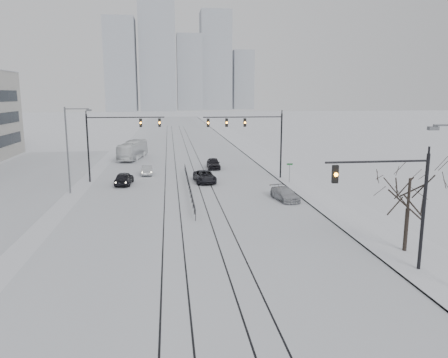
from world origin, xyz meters
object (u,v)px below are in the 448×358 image
(traffic_mast_near, at_px, (398,197))
(sedan_sb_inner, at_px, (124,178))
(sedan_nb_far, at_px, (213,163))
(sedan_nb_right, at_px, (285,194))
(box_truck, at_px, (133,150))
(sedan_nb_front, at_px, (205,177))
(bare_tree, at_px, (410,186))
(sedan_sb_outer, at_px, (147,170))

(traffic_mast_near, relative_size, sedan_sb_inner, 1.59)
(traffic_mast_near, xyz_separation_m, sedan_nb_far, (-6.73, 37.51, -3.82))
(traffic_mast_near, bearing_deg, sedan_nb_right, 95.17)
(sedan_sb_inner, bearing_deg, box_truck, -84.04)
(sedan_nb_front, relative_size, sedan_nb_far, 1.14)
(traffic_mast_near, distance_m, sedan_sb_inner, 33.26)
(sedan_nb_front, bearing_deg, bare_tree, -70.29)
(traffic_mast_near, bearing_deg, sedan_sb_inner, 123.14)
(traffic_mast_near, xyz_separation_m, sedan_nb_front, (-8.74, 27.94, -3.88))
(traffic_mast_near, relative_size, bare_tree, 1.15)
(bare_tree, bearing_deg, box_truck, 114.95)
(traffic_mast_near, distance_m, bare_tree, 3.85)
(traffic_mast_near, xyz_separation_m, sedan_sb_outer, (-15.73, 33.83, -3.93))
(sedan_sb_inner, relative_size, box_truck, 0.43)
(sedan_sb_inner, height_order, sedan_nb_right, sedan_sb_inner)
(bare_tree, distance_m, sedan_nb_right, 16.12)
(bare_tree, relative_size, sedan_nb_right, 1.42)
(bare_tree, xyz_separation_m, sedan_sb_inner, (-20.47, 24.66, -3.74))
(sedan_nb_right, xyz_separation_m, sedan_nb_far, (-5.09, 19.40, 0.11))
(sedan_nb_front, height_order, sedan_nb_far, sedan_nb_far)
(bare_tree, height_order, sedan_nb_right, bare_tree)
(traffic_mast_near, relative_size, sedan_sb_outer, 1.83)
(sedan_sb_outer, height_order, sedan_nb_front, sedan_nb_front)
(sedan_sb_outer, bearing_deg, bare_tree, 119.11)
(sedan_nb_right, height_order, sedan_nb_far, sedan_nb_far)
(sedan_nb_far, bearing_deg, box_truck, 138.61)
(box_truck, bearing_deg, sedan_nb_right, 130.04)
(sedan_sb_inner, bearing_deg, sedan_nb_far, -134.68)
(sedan_sb_inner, relative_size, sedan_nb_right, 1.02)
(sedan_nb_front, xyz_separation_m, box_truck, (-9.91, 20.33, 0.74))
(bare_tree, bearing_deg, sedan_sb_outer, 120.48)
(sedan_sb_outer, height_order, sedan_nb_right, sedan_sb_outer)
(bare_tree, distance_m, sedan_sb_outer, 35.97)
(traffic_mast_near, relative_size, sedan_nb_front, 1.42)
(sedan_nb_front, xyz_separation_m, sedan_nb_right, (7.10, -9.83, -0.06))
(sedan_nb_right, xyz_separation_m, box_truck, (-17.01, 30.16, 0.80))
(sedan_nb_far, bearing_deg, sedan_nb_right, -74.61)
(sedan_sb_inner, bearing_deg, sedan_sb_outer, -106.41)
(sedan_nb_front, bearing_deg, box_truck, 111.61)
(bare_tree, relative_size, sedan_nb_front, 1.24)
(traffic_mast_near, xyz_separation_m, box_truck, (-18.65, 48.28, -3.14))
(sedan_nb_right, distance_m, sedan_nb_far, 20.05)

